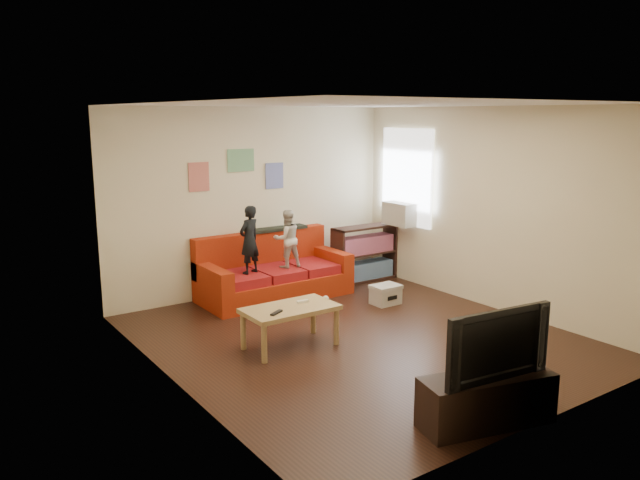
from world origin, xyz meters
TOP-DOWN VIEW (x-y plane):
  - room_shell at (0.00, 0.00)m, footprint 4.52×5.02m
  - sofa at (0.05, 2.07)m, footprint 2.14×0.98m
  - child_a at (-0.41, 1.90)m, footprint 0.40×0.32m
  - child_b at (0.19, 1.90)m, footprint 0.44×0.37m
  - coffee_table at (-0.81, 0.23)m, footprint 1.05×0.58m
  - remote at (-1.06, 0.11)m, footprint 0.19×0.13m
  - game_controller at (-0.61, 0.28)m, footprint 0.14×0.05m
  - bookshelf at (1.70, 2.02)m, footprint 1.09×0.33m
  - window at (2.22, 1.65)m, footprint 0.04×1.08m
  - ac_unit at (2.10, 1.65)m, footprint 0.28×0.55m
  - artwork_left at (-0.85, 2.48)m, footprint 0.30×0.01m
  - artwork_center at (-0.20, 2.48)m, footprint 0.42×0.01m
  - artwork_right at (0.35, 2.48)m, footprint 0.30×0.01m
  - file_box at (1.15, 0.85)m, footprint 0.39×0.30m
  - tv_stand at (-0.40, -2.25)m, footprint 1.23×0.67m
  - television at (-0.40, -2.25)m, footprint 1.07×0.26m
  - tissue at (0.52, 1.41)m, footprint 0.09×0.09m

SIDE VIEW (x-z plane):
  - tissue at x=0.52m, z-range 0.00..0.09m
  - file_box at x=1.15m, z-range 0.00..0.27m
  - tv_stand at x=-0.40m, z-range 0.00..0.44m
  - sofa at x=0.05m, z-range -0.15..0.79m
  - bookshelf at x=1.70m, z-range -0.05..0.83m
  - coffee_table at x=-0.81m, z-range 0.17..0.64m
  - remote at x=-1.06m, z-range 0.47..0.49m
  - game_controller at x=-0.61m, z-range 0.47..0.50m
  - television at x=-0.40m, z-range 0.44..1.05m
  - child_b at x=0.19m, z-range 0.45..1.28m
  - child_a at x=-0.41m, z-range 0.45..1.39m
  - ac_unit at x=2.10m, z-range 0.91..1.26m
  - room_shell at x=0.00m, z-range -0.01..2.71m
  - window at x=2.22m, z-range 0.90..2.38m
  - artwork_right at x=0.35m, z-range 1.51..1.89m
  - artwork_left at x=-0.85m, z-range 1.55..1.95m
  - artwork_center at x=-0.20m, z-range 1.79..2.11m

